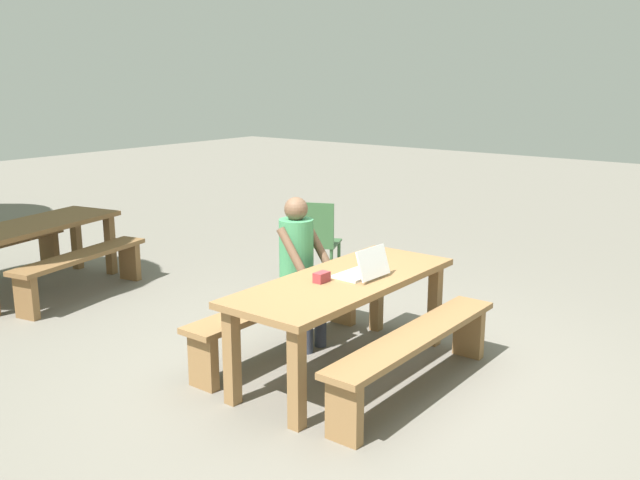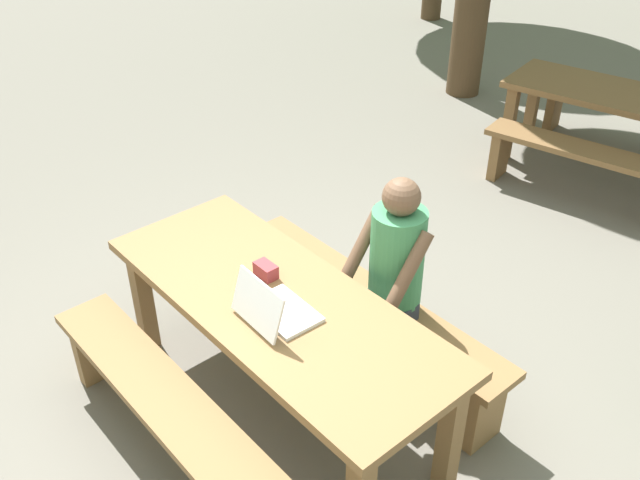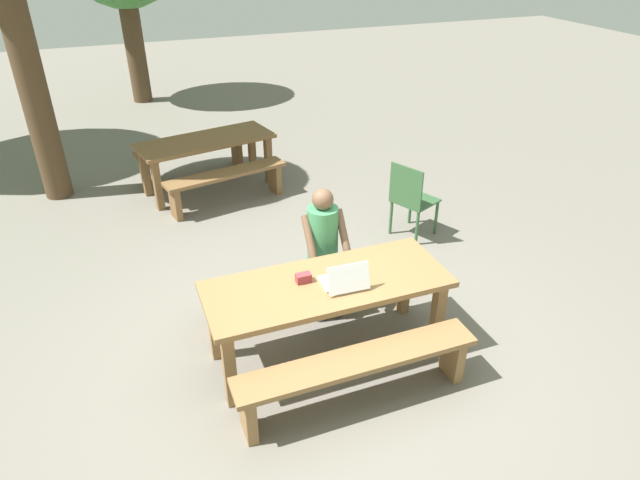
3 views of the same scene
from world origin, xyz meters
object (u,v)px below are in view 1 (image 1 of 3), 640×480
Objects in this scene: laptop at (363,270)px; small_pouch at (322,277)px; picnic_table_front at (344,292)px; plastic_chair at (316,240)px; picnic_table_mid at (36,234)px; person_seated at (300,261)px.

laptop reaches higher than small_pouch.
plastic_chair is (1.66, 1.56, -0.14)m from picnic_table_front.
picnic_table_mid is at bearing 17.32° from plastic_chair.
picnic_table_mid is (-0.48, 3.17, -0.12)m from person_seated.
picnic_table_front is at bearing -97.81° from picnic_table_mid.
small_pouch is at bearing -28.65° from laptop.
plastic_chair is at bearing -60.59° from picnic_table_mid.
small_pouch is (-0.29, 0.17, -0.02)m from laptop.
small_pouch is 0.06× the size of picnic_table_mid.
laptop is at bearing 112.84° from plastic_chair.
plastic_chair is at bearing 38.92° from small_pouch.
person_seated reaches higher than picnic_table_front.
picnic_table_front is at bearing 109.09° from plastic_chair.
small_pouch is 0.13× the size of plastic_chair.
picnic_table_front is 0.22m from laptop.
laptop reaches higher than picnic_table_front.
small_pouch is at bearing -100.50° from picnic_table_mid.
plastic_chair is (1.56, 1.66, -0.31)m from laptop.
person_seated is 3.21m from picnic_table_mid.
laptop reaches higher than plastic_chair.
laptop is 2.30m from plastic_chair.
person_seated is (0.09, 0.69, -0.07)m from laptop.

